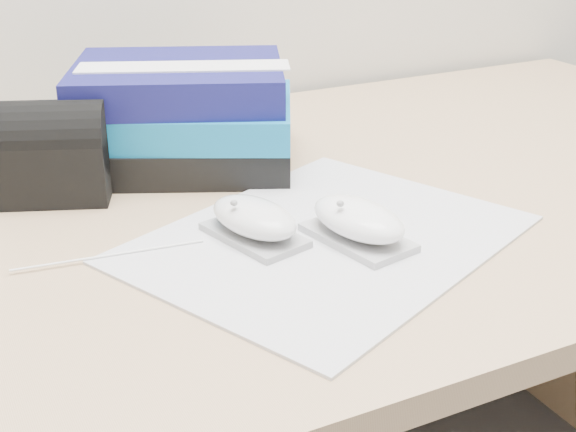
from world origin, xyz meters
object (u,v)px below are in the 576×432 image
mouse_rear (254,220)px  mouse_front (358,222)px  book_stack (184,115)px  pouch (53,151)px  desk (263,335)px

mouse_rear → mouse_front: mouse_front is taller
mouse_front → book_stack: 0.32m
pouch → book_stack: bearing=13.5°
mouse_front → pouch: pouch is taller
book_stack → pouch: size_ratio=2.24×
desk → mouse_rear: 0.32m
mouse_front → desk: bearing=92.4°
mouse_front → book_stack: size_ratio=0.38×
mouse_rear → book_stack: (0.02, 0.26, 0.04)m
desk → pouch: bearing=168.4°
desk → book_stack: book_stack is taller
book_stack → pouch: book_stack is taller
mouse_rear → mouse_front: size_ratio=0.97×
desk → mouse_rear: (-0.08, -0.17, 0.26)m
mouse_rear → book_stack: 0.26m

